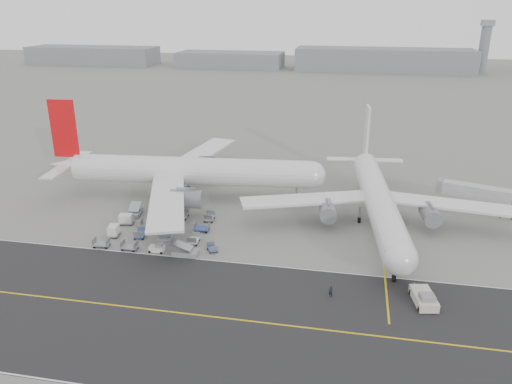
% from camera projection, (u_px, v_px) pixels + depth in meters
% --- Properties ---
extents(ground, '(700.00, 700.00, 0.00)m').
position_uv_depth(ground, '(209.00, 254.00, 87.72)').
color(ground, gray).
rests_on(ground, ground).
extents(taxiway, '(220.00, 59.00, 0.03)m').
position_uv_depth(taxiway, '(208.00, 316.00, 70.33)').
color(taxiway, '#28282B').
rests_on(taxiway, ground).
extents(horizon_buildings, '(520.00, 28.00, 28.00)m').
position_uv_depth(horizon_buildings, '(366.00, 71.00, 320.69)').
color(horizon_buildings, gray).
rests_on(horizon_buildings, ground).
extents(control_tower, '(7.00, 7.00, 31.25)m').
position_uv_depth(control_tower, '(484.00, 46.00, 306.93)').
color(control_tower, gray).
rests_on(control_tower, ground).
extents(airliner_a, '(62.80, 61.88, 21.67)m').
position_uv_depth(airliner_a, '(185.00, 171.00, 111.21)').
color(airliner_a, silver).
rests_on(airliner_a, ground).
extents(airliner_b, '(54.21, 55.05, 19.01)m').
position_uv_depth(airliner_b, '(378.00, 198.00, 97.67)').
color(airliner_b, silver).
rests_on(airliner_b, ground).
extents(pushback_tug, '(3.83, 7.83, 2.20)m').
position_uv_depth(pushback_tug, '(424.00, 298.00, 72.99)').
color(pushback_tug, beige).
rests_on(pushback_tug, ground).
extents(jet_bridge, '(15.54, 7.56, 5.86)m').
position_uv_depth(jet_bridge, '(475.00, 193.00, 104.47)').
color(jet_bridge, gray).
rests_on(jet_bridge, ground).
extents(gse_cluster, '(26.09, 25.30, 2.19)m').
position_uv_depth(gse_cluster, '(158.00, 233.00, 95.67)').
color(gse_cluster, gray).
rests_on(gse_cluster, ground).
extents(stray_dolly, '(2.39, 2.69, 1.41)m').
position_uv_depth(stray_dolly, '(212.00, 251.00, 88.79)').
color(stray_dolly, silver).
rests_on(stray_dolly, ground).
extents(ground_crew_a, '(0.79, 0.67, 1.84)m').
position_uv_depth(ground_crew_a, '(331.00, 292.00, 74.65)').
color(ground_crew_a, black).
rests_on(ground_crew_a, ground).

